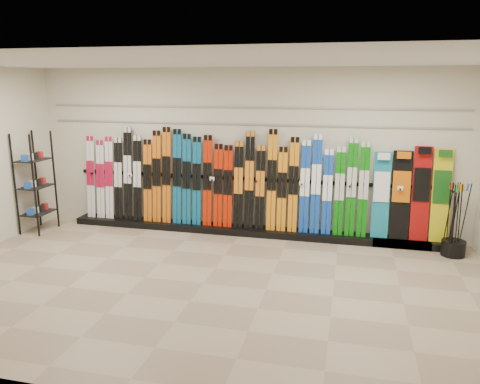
# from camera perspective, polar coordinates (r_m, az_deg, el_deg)

# --- Properties ---
(floor) EXTENTS (8.00, 8.00, 0.00)m
(floor) POSITION_cam_1_polar(r_m,az_deg,el_deg) (6.68, -4.47, -11.04)
(floor) COLOR gray
(floor) RESTS_ON ground
(back_wall) EXTENTS (8.00, 0.00, 8.00)m
(back_wall) POSITION_cam_1_polar(r_m,az_deg,el_deg) (8.59, 0.49, 4.95)
(back_wall) COLOR beige
(back_wall) RESTS_ON floor
(ceiling) EXTENTS (8.00, 8.00, 0.00)m
(ceiling) POSITION_cam_1_polar(r_m,az_deg,el_deg) (6.09, -5.00, 15.62)
(ceiling) COLOR silver
(ceiling) RESTS_ON back_wall
(ski_rack_base) EXTENTS (8.00, 0.40, 0.12)m
(ski_rack_base) POSITION_cam_1_polar(r_m,az_deg,el_deg) (8.66, 1.60, -4.78)
(ski_rack_base) COLOR black
(ski_rack_base) RESTS_ON floor
(skis) EXTENTS (5.37, 0.18, 1.82)m
(skis) POSITION_cam_1_polar(r_m,az_deg,el_deg) (8.61, -2.75, 1.21)
(skis) COLOR silver
(skis) RESTS_ON ski_rack_base
(snowboards) EXTENTS (1.26, 0.24, 1.59)m
(snowboards) POSITION_cam_1_polar(r_m,az_deg,el_deg) (8.41, 20.17, -0.35)
(snowboards) COLOR #14728C
(snowboards) RESTS_ON ski_rack_base
(accessory_rack) EXTENTS (0.40, 0.60, 1.86)m
(accessory_rack) POSITION_cam_1_polar(r_m,az_deg,el_deg) (9.45, -23.68, 1.08)
(accessory_rack) COLOR black
(accessory_rack) RESTS_ON floor
(pole_bin) EXTENTS (0.38, 0.38, 0.25)m
(pole_bin) POSITION_cam_1_polar(r_m,az_deg,el_deg) (8.36, 24.55, -6.24)
(pole_bin) COLOR black
(pole_bin) RESTS_ON floor
(ski_poles) EXTENTS (0.34, 0.32, 1.18)m
(ski_poles) POSITION_cam_1_polar(r_m,az_deg,el_deg) (8.18, 24.66, -3.10)
(ski_poles) COLOR black
(ski_poles) RESTS_ON pole_bin
(slatwall_rail_0) EXTENTS (7.60, 0.02, 0.03)m
(slatwall_rail_0) POSITION_cam_1_polar(r_m,az_deg,el_deg) (8.51, 0.47, 8.26)
(slatwall_rail_0) COLOR gray
(slatwall_rail_0) RESTS_ON back_wall
(slatwall_rail_1) EXTENTS (7.60, 0.02, 0.03)m
(slatwall_rail_1) POSITION_cam_1_polar(r_m,az_deg,el_deg) (8.49, 0.47, 10.28)
(slatwall_rail_1) COLOR gray
(slatwall_rail_1) RESTS_ON back_wall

